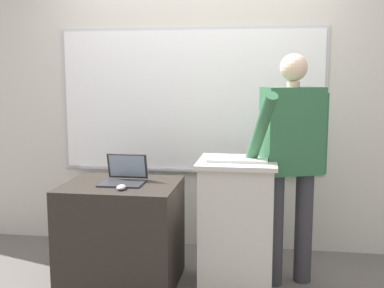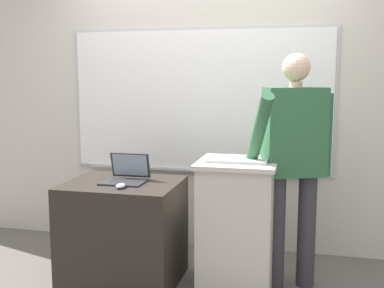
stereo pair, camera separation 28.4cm
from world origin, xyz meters
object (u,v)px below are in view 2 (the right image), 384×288
(lectern_podium, at_px, (237,225))
(person_presenter, at_px, (294,155))
(laptop, at_px, (127,174))
(wireless_keyboard, at_px, (237,161))
(side_desk, at_px, (124,232))
(computer_mouse_by_laptop, at_px, (121,186))

(lectern_podium, distance_m, person_presenter, 0.64)
(lectern_podium, bearing_deg, laptop, -178.92)
(person_presenter, height_order, wireless_keyboard, person_presenter)
(laptop, bearing_deg, person_presenter, 6.95)
(side_desk, bearing_deg, computer_mouse_by_laptop, -72.24)
(side_desk, relative_size, laptop, 2.69)
(person_presenter, xyz_separation_m, wireless_keyboard, (-0.37, -0.20, -0.02))
(lectern_podium, relative_size, wireless_keyboard, 2.26)
(side_desk, distance_m, person_presenter, 1.36)
(lectern_podium, height_order, person_presenter, person_presenter)
(wireless_keyboard, bearing_deg, laptop, 176.43)
(computer_mouse_by_laptop, bearing_deg, laptop, 100.58)
(side_desk, distance_m, laptop, 0.43)
(wireless_keyboard, distance_m, computer_mouse_by_laptop, 0.82)
(wireless_keyboard, bearing_deg, computer_mouse_by_laptop, -167.26)
(side_desk, xyz_separation_m, wireless_keyboard, (0.84, -0.01, 0.57))
(laptop, bearing_deg, lectern_podium, 1.08)
(wireless_keyboard, bearing_deg, side_desk, 179.51)
(lectern_podium, distance_m, laptop, 0.88)
(wireless_keyboard, xyz_separation_m, computer_mouse_by_laptop, (-0.78, -0.18, -0.18))
(side_desk, distance_m, computer_mouse_by_laptop, 0.44)
(lectern_podium, bearing_deg, computer_mouse_by_laptop, -162.66)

